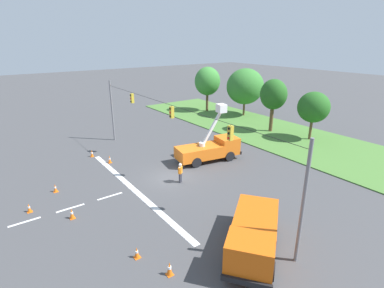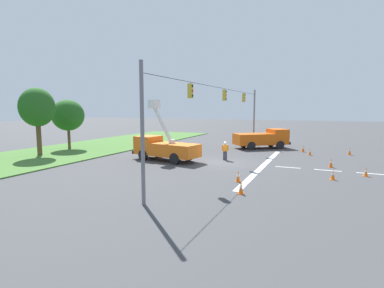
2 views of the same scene
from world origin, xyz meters
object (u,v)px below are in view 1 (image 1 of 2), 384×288
object	(u,v)px
utility_truck_support_near	(253,235)
traffic_cone_mid_right	(170,268)
traffic_cone_foreground_left	(55,188)
traffic_cone_mid_left	(92,153)
tree_east	(314,107)
utility_truck_bucket_lift	(210,148)
road_worker	(180,172)
traffic_cone_lane_edge_a	(110,159)
tree_centre	(273,95)
traffic_cone_lane_edge_b	(72,213)
traffic_cone_far_left	(137,252)
traffic_cone_foreground_right	(29,208)
tree_west	(245,86)
tree_far_west	(207,81)

from	to	relation	value
utility_truck_support_near	traffic_cone_mid_right	size ratio (longest dim) A/B	8.25
traffic_cone_foreground_left	traffic_cone_mid_left	world-z (taller)	traffic_cone_mid_left
tree_east	traffic_cone_mid_right	world-z (taller)	tree_east
utility_truck_bucket_lift	road_worker	xyz separation A→B (m)	(2.40, -5.23, -0.29)
utility_truck_bucket_lift	utility_truck_support_near	distance (m)	14.09
utility_truck_support_near	traffic_cone_lane_edge_a	xyz separation A→B (m)	(-17.60, -1.69, -0.83)
tree_centre	traffic_cone_lane_edge_b	bearing A→B (deg)	-78.29
road_worker	traffic_cone_far_left	distance (m)	9.66
traffic_cone_foreground_right	traffic_cone_lane_edge_b	xyz separation A→B (m)	(2.62, 2.25, 0.06)
tree_west	traffic_cone_foreground_right	bearing A→B (deg)	-70.90
tree_east	traffic_cone_mid_left	xyz separation A→B (m)	(-10.04, -23.40, -3.68)
traffic_cone_foreground_left	road_worker	bearing A→B (deg)	63.83
tree_far_west	traffic_cone_foreground_left	xyz separation A→B (m)	(15.13, -27.67, -4.71)
traffic_cone_lane_edge_b	traffic_cone_lane_edge_a	bearing A→B (deg)	143.90
traffic_cone_mid_right	traffic_cone_far_left	bearing A→B (deg)	-159.83
traffic_cone_mid_right	traffic_cone_lane_edge_b	xyz separation A→B (m)	(-8.37, -2.68, -0.02)
tree_west	traffic_cone_mid_left	distance (m)	26.13
traffic_cone_foreground_left	traffic_cone_foreground_right	world-z (taller)	traffic_cone_foreground_left
tree_east	utility_truck_bucket_lift	world-z (taller)	tree_east
tree_east	traffic_cone_mid_left	world-z (taller)	tree_east
traffic_cone_lane_edge_a	traffic_cone_foreground_right	bearing A→B (deg)	-56.58
road_worker	utility_truck_bucket_lift	bearing A→B (deg)	114.62
tree_west	traffic_cone_foreground_right	distance (m)	34.85
tree_west	road_worker	bearing A→B (deg)	-57.27
tree_west	tree_east	distance (m)	13.57
tree_east	traffic_cone_lane_edge_b	size ratio (longest dim) A/B	7.46
tree_centre	utility_truck_bucket_lift	distance (m)	13.60
road_worker	traffic_cone_far_left	bearing A→B (deg)	-48.47
utility_truck_bucket_lift	traffic_cone_far_left	world-z (taller)	utility_truck_bucket_lift
traffic_cone_lane_edge_a	traffic_cone_mid_right	bearing A→B (deg)	-10.74
tree_far_west	traffic_cone_lane_edge_a	distance (m)	25.34
road_worker	traffic_cone_mid_left	distance (m)	11.22
traffic_cone_foreground_right	traffic_cone_lane_edge_a	distance (m)	9.60
traffic_cone_foreground_left	traffic_cone_foreground_right	distance (m)	3.04
tree_centre	traffic_cone_lane_edge_b	xyz separation A→B (m)	(5.61, -27.08, -4.53)
tree_far_west	traffic_cone_mid_right	bearing A→B (deg)	-41.51
utility_truck_support_near	traffic_cone_lane_edge_b	xyz separation A→B (m)	(-9.69, -7.45, -0.83)
traffic_cone_foreground_left	traffic_cone_mid_left	xyz separation A→B (m)	(-5.90, 4.91, 0.02)
traffic_cone_lane_edge_b	traffic_cone_foreground_right	bearing A→B (deg)	-139.36
traffic_cone_foreground_right	traffic_cone_lane_edge_a	world-z (taller)	traffic_cone_lane_edge_a
traffic_cone_lane_edge_a	traffic_cone_far_left	bearing A→B (deg)	-15.45
traffic_cone_mid_left	road_worker	bearing A→B (deg)	22.06
tree_west	traffic_cone_mid_left	world-z (taller)	tree_west
tree_east	traffic_cone_lane_edge_a	size ratio (longest dim) A/B	7.62
road_worker	tree_far_west	bearing A→B (deg)	136.61
traffic_cone_foreground_left	utility_truck_support_near	bearing A→B (deg)	27.49
tree_east	road_worker	distance (m)	19.43
tree_east	traffic_cone_foreground_right	world-z (taller)	tree_east
traffic_cone_lane_edge_a	road_worker	bearing A→B (deg)	23.37
utility_truck_bucket_lift	traffic_cone_mid_right	xyz separation A→B (m)	(10.98, -11.64, -0.88)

